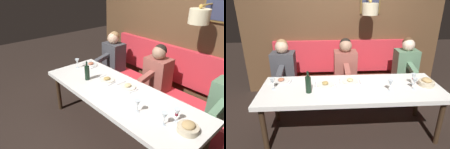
# 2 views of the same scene
# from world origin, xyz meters

# --- Properties ---
(ground_plane) EXTENTS (12.00, 12.00, 0.00)m
(ground_plane) POSITION_xyz_m (0.00, 0.00, 0.00)
(ground_plane) COLOR black
(dining_table) EXTENTS (0.90, 2.53, 0.74)m
(dining_table) POSITION_xyz_m (0.00, 0.00, 0.68)
(dining_table) COLOR silver
(dining_table) RESTS_ON ground_plane
(banquette_bench) EXTENTS (0.52, 2.73, 0.45)m
(banquette_bench) POSITION_xyz_m (0.89, 0.00, 0.23)
(banquette_bench) COLOR red
(banquette_bench) RESTS_ON ground_plane
(back_wall_panel) EXTENTS (0.59, 3.93, 2.90)m
(back_wall_panel) POSITION_xyz_m (1.46, -0.01, 1.37)
(back_wall_panel) COLOR brown
(back_wall_panel) RESTS_ON ground_plane
(diner_near) EXTENTS (0.60, 0.40, 0.79)m
(diner_near) POSITION_xyz_m (0.88, 0.00, 0.82)
(diner_near) COLOR #934C42
(diner_near) RESTS_ON banquette_bench
(diner_middle) EXTENTS (0.60, 0.40, 0.79)m
(diner_middle) POSITION_xyz_m (0.88, 1.09, 0.82)
(diner_middle) COLOR #3D3D42
(diner_middle) RESTS_ON banquette_bench
(place_setting_0) EXTENTS (0.24, 0.31, 0.05)m
(place_setting_0) POSITION_xyz_m (0.19, 0.00, 0.75)
(place_setting_0) COLOR silver
(place_setting_0) RESTS_ON dining_table
(place_setting_1) EXTENTS (0.24, 0.32, 0.05)m
(place_setting_1) POSITION_xyz_m (0.27, 1.02, 0.75)
(place_setting_1) COLOR silver
(place_setting_1) RESTS_ON dining_table
(place_setting_2) EXTENTS (0.24, 0.32, 0.05)m
(place_setting_2) POSITION_xyz_m (0.10, 0.37, 0.75)
(place_setting_2) COLOR silver
(place_setting_2) RESTS_ON dining_table
(wine_glass_0) EXTENTS (0.07, 0.07, 0.16)m
(wine_glass_0) POSITION_xyz_m (0.04, -0.89, 0.86)
(wine_glass_0) COLOR silver
(wine_glass_0) RESTS_ON dining_table
(wine_glass_1) EXTENTS (0.07, 0.07, 0.16)m
(wine_glass_1) POSITION_xyz_m (0.02, 1.08, 0.86)
(wine_glass_1) COLOR silver
(wine_glass_1) RESTS_ON dining_table
(wine_glass_2) EXTENTS (0.07, 0.07, 0.16)m
(wine_glass_2) POSITION_xyz_m (-0.11, -0.84, 0.86)
(wine_glass_2) COLOR silver
(wine_glass_2) RESTS_ON dining_table
(wine_glass_3) EXTENTS (0.07, 0.07, 0.16)m
(wine_glass_3) POSITION_xyz_m (-0.15, -0.50, 0.86)
(wine_glass_3) COLOR silver
(wine_glass_3) RESTS_ON dining_table
(wine_bottle) EXTENTS (0.08, 0.08, 0.30)m
(wine_bottle) POSITION_xyz_m (-0.11, 0.59, 0.86)
(wine_bottle) COLOR black
(wine_bottle) RESTS_ON dining_table
(bread_bowl) EXTENTS (0.22, 0.22, 0.12)m
(bread_bowl) POSITION_xyz_m (-0.01, -1.07, 0.79)
(bread_bowl) COLOR beige
(bread_bowl) RESTS_ON dining_table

